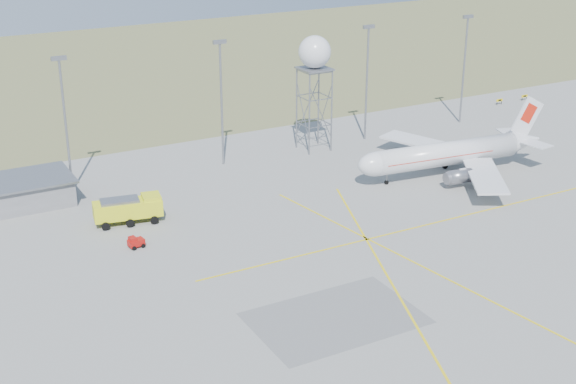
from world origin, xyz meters
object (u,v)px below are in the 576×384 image
radar_tower (314,87)px  fire_truck (130,210)px  airliner_main (449,154)px  baggage_tug (136,243)px

radar_tower → fire_truck: (-38.08, -15.18, -9.33)m
airliner_main → radar_tower: size_ratio=1.70×
baggage_tug → radar_tower: bearing=22.5°
airliner_main → fire_truck: airliner_main is taller
airliner_main → baggage_tug: size_ratio=15.67×
radar_tower → baggage_tug: radar_tower is taller
airliner_main → fire_truck: 50.63m
airliner_main → baggage_tug: bearing=8.1°
baggage_tug → fire_truck: bearing=68.8°
radar_tower → airliner_main: bearing=-60.3°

